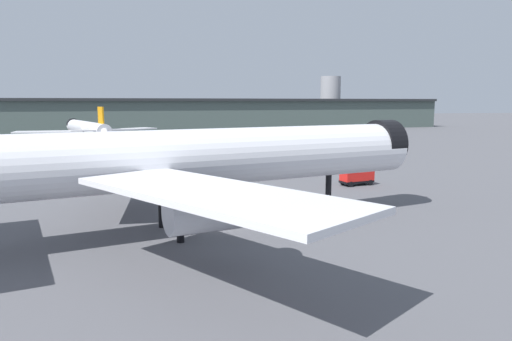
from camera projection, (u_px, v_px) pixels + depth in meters
name	position (u px, v px, depth m)	size (l,w,h in m)	color
ground	(227.00, 227.00, 52.12)	(900.00, 900.00, 0.00)	#56565B
airliner_near_gate	(191.00, 159.00, 49.19)	(60.85, 54.47, 17.50)	white
airliner_far_taxiway	(87.00, 129.00, 146.99)	(40.92, 45.84, 12.28)	white
terminal_building	(204.00, 114.00, 230.10)	(255.15, 59.07, 26.94)	#475651
service_truck_front	(356.00, 176.00, 78.02)	(5.83, 3.43, 3.00)	black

